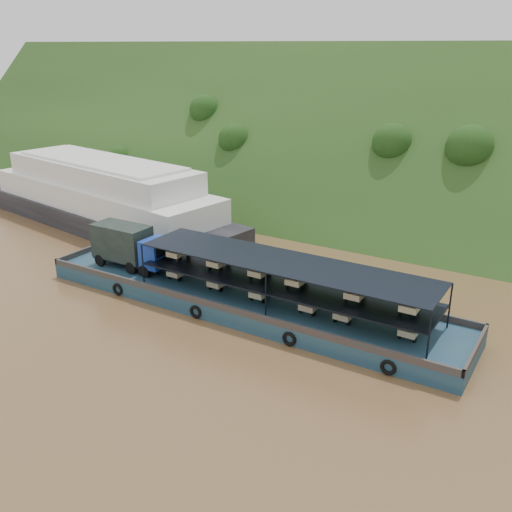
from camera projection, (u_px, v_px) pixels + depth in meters
The scene contains 4 objects.
ground at pixel (258, 311), 44.22m from camera, with size 160.00×160.00×0.00m, color brown.
hillside at pixel (404, 206), 72.96m from camera, with size 140.00×28.00×28.00m, color #1D3915.
cargo_barge at pixel (230, 290), 44.94m from camera, with size 35.00×7.18×4.89m.
passenger_ferry at pixel (104, 197), 64.32m from camera, with size 38.07×14.83×7.51m.
Camera 1 is at (20.81, -34.10, 19.43)m, focal length 40.00 mm.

